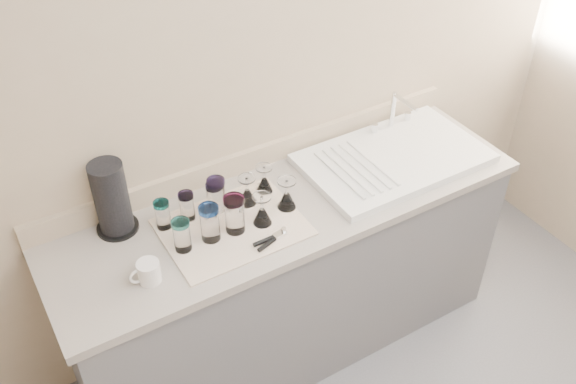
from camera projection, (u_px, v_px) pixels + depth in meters
room_envelope at (558, 270)px, 1.47m from camera, size 3.54×3.50×2.52m
counter_unit at (289, 276)px, 2.97m from camera, size 2.06×0.62×0.90m
sink_unit at (393, 157)px, 2.89m from camera, size 0.82×0.50×0.22m
dish_towel at (233, 227)px, 2.55m from camera, size 0.55×0.42×0.01m
tumbler_teal at (163, 214)px, 2.51m from camera, size 0.06×0.06×0.12m
tumbler_cyan at (187, 206)px, 2.55m from camera, size 0.06×0.06×0.12m
tumbler_purple at (215, 197)px, 2.58m from camera, size 0.07×0.07×0.13m
tumbler_magenta at (182, 235)px, 2.41m from camera, size 0.07×0.07×0.14m
tumbler_blue at (210, 223)px, 2.45m from camera, size 0.08×0.08×0.16m
tumbler_lavender at (234, 214)px, 2.48m from camera, size 0.08×0.08×0.16m
tumbler_extra at (217, 194)px, 2.59m from camera, size 0.07×0.07×0.15m
goblet_back_left at (247, 194)px, 2.64m from camera, size 0.07×0.07×0.13m
goblet_back_right at (264, 183)px, 2.70m from camera, size 0.07×0.07×0.13m
goblet_front_left at (262, 214)px, 2.54m from camera, size 0.08×0.08×0.14m
goblet_front_right at (287, 198)px, 2.62m from camera, size 0.08×0.08×0.14m
can_opener at (271, 240)px, 2.48m from camera, size 0.15×0.06×0.02m
white_mug at (148, 272)px, 2.31m from camera, size 0.12×0.08×0.09m
paper_towel_roll at (112, 199)px, 2.46m from camera, size 0.17×0.17×0.31m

